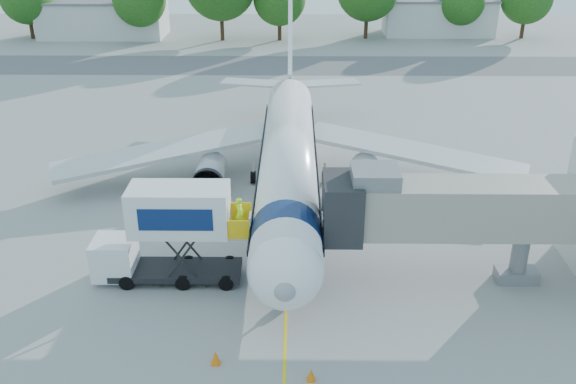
{
  "coord_description": "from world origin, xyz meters",
  "views": [
    {
      "loc": [
        0.38,
        -36.87,
        19.08
      ],
      "look_at": [
        0.03,
        -2.51,
        3.2
      ],
      "focal_mm": 40.0,
      "sensor_mm": 36.0,
      "label": 1
    }
  ],
  "objects_px": {
    "aircraft": "(288,155)",
    "catering_hiloader": "(169,234)",
    "ground_tug": "(326,373)",
    "jet_bridge": "(440,209)"
  },
  "relations": [
    {
      "from": "aircraft",
      "to": "catering_hiloader",
      "type": "distance_m",
      "value": 12.77
    },
    {
      "from": "catering_hiloader",
      "to": "jet_bridge",
      "type": "bearing_deg",
      "value": 0.01
    },
    {
      "from": "aircraft",
      "to": "jet_bridge",
      "type": "xyz_separation_m",
      "value": [
        7.99,
        -11.12,
        1.39
      ]
    },
    {
      "from": "catering_hiloader",
      "to": "ground_tug",
      "type": "relative_size",
      "value": 2.33
    },
    {
      "from": "aircraft",
      "to": "jet_bridge",
      "type": "bearing_deg",
      "value": -54.3
    },
    {
      "from": "ground_tug",
      "to": "catering_hiloader",
      "type": "bearing_deg",
      "value": 141.91
    },
    {
      "from": "jet_bridge",
      "to": "ground_tug",
      "type": "height_order",
      "value": "jet_bridge"
    },
    {
      "from": "ground_tug",
      "to": "jet_bridge",
      "type": "bearing_deg",
      "value": 61.96
    },
    {
      "from": "aircraft",
      "to": "ground_tug",
      "type": "distance_m",
      "value": 19.77
    },
    {
      "from": "jet_bridge",
      "to": "catering_hiloader",
      "type": "distance_m",
      "value": 14.34
    }
  ]
}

